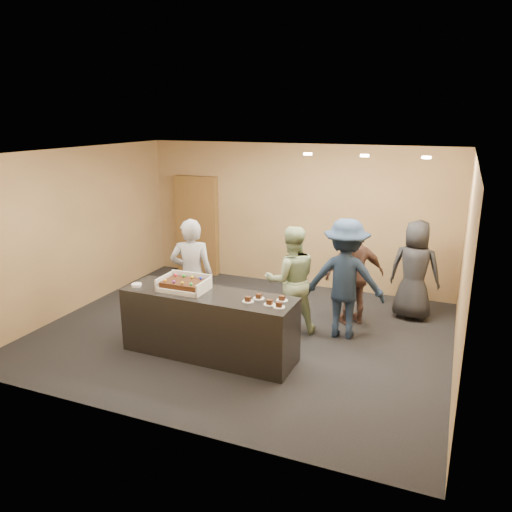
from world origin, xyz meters
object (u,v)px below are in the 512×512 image
serving_counter (209,325)px  cake_box (185,286)px  person_server_grey (192,276)px  person_brown_extra (355,275)px  person_navy_man (345,279)px  storage_cabinet (197,225)px  person_dark_suit (415,270)px  sheet_cake (184,283)px  plate_stack (137,285)px  person_sage_man (291,280)px

serving_counter → cake_box: bearing=177.5°
person_server_grey → person_brown_extra: (2.22, 1.20, -0.08)m
serving_counter → person_brown_extra: (1.60, 1.85, 0.35)m
person_brown_extra → serving_counter: bearing=18.2°
cake_box → person_navy_man: bearing=34.1°
storage_cabinet → person_dark_suit: (4.40, -0.82, -0.20)m
cake_box → sheet_cake: (-0.00, -0.02, 0.05)m
person_server_grey → person_navy_man: bearing=175.0°
cake_box → sheet_cake: size_ratio=1.17×
cake_box → person_server_grey: (-0.25, 0.63, -0.07)m
storage_cabinet → person_brown_extra: size_ratio=1.27×
storage_cabinet → cake_box: size_ratio=3.13×
storage_cabinet → plate_stack: size_ratio=14.11×
serving_counter → sheet_cake: bearing=-178.8°
person_navy_man → person_dark_suit: size_ratio=1.10×
sheet_cake → person_navy_man: person_navy_man is taller
person_server_grey → serving_counter: bearing=111.0°
storage_cabinet → plate_stack: storage_cabinet is taller
sheet_cake → storage_cabinet: bearing=115.9°
serving_counter → person_dark_suit: (2.44, 2.44, 0.36)m
storage_cabinet → plate_stack: 3.49m
serving_counter → person_server_grey: bearing=134.4°
serving_counter → person_server_grey: size_ratio=1.37×
plate_stack → person_dark_suit: bearing=36.1°
cake_box → person_navy_man: (1.93, 1.31, -0.05)m
person_brown_extra → person_navy_man: bearing=54.5°
storage_cabinet → cake_box: storage_cabinet is taller
plate_stack → person_brown_extra: person_brown_extra is taller
serving_counter → person_navy_man: person_navy_man is taller
cake_box → person_sage_man: bearing=44.9°
plate_stack → person_brown_extra: (2.66, 1.97, -0.12)m
serving_counter → person_dark_suit: 3.47m
person_server_grey → person_sage_man: bearing=178.0°
sheet_cake → person_navy_man: bearing=34.6°
person_server_grey → person_navy_man: size_ratio=0.98×
storage_cabinet → person_dark_suit: 4.48m
sheet_cake → plate_stack: size_ratio=3.83×
plate_stack → person_sage_man: 2.25m
sheet_cake → person_brown_extra: size_ratio=0.34×
sheet_cake → person_sage_man: size_ratio=0.33×
cake_box → person_server_grey: person_server_grey is taller
cake_box → person_navy_man: 2.33m
sheet_cake → person_brown_extra: 2.71m
storage_cabinet → person_sage_man: (2.74, -2.09, -0.19)m
serving_counter → sheet_cake: 0.66m
serving_counter → storage_cabinet: bearing=122.2°
cake_box → plate_stack: size_ratio=4.50×
storage_cabinet → person_server_grey: storage_cabinet is taller
sheet_cake → person_dark_suit: person_dark_suit is taller
plate_stack → person_server_grey: 0.89m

